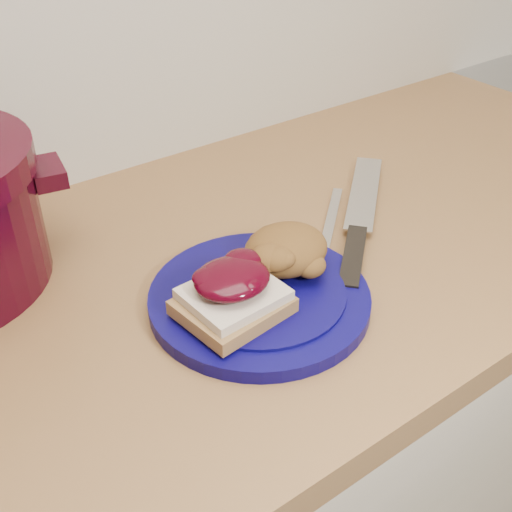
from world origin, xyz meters
TOP-DOWN VIEW (x-y plane):
  - base_cabinet at (0.00, 1.50)m, footprint 4.00×0.60m
  - plate at (0.01, 1.41)m, footprint 0.25×0.25m
  - sandwich at (-0.03, 1.40)m, footprint 0.11×0.10m
  - stuffing_mound at (0.06, 1.43)m, footprint 0.10×0.09m
  - chef_knife at (0.18, 1.44)m, footprint 0.28×0.25m
  - butter_knife at (0.19, 1.50)m, footprint 0.13×0.12m

SIDE VIEW (x-z plane):
  - base_cabinet at x=0.00m, z-range 0.00..0.86m
  - butter_knife at x=0.19m, z-range 0.90..0.90m
  - plate at x=0.01m, z-range 0.90..0.92m
  - chef_knife at x=0.18m, z-range 0.90..0.92m
  - sandwich at x=-0.03m, z-range 0.92..0.97m
  - stuffing_mound at x=0.06m, z-range 0.92..0.97m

